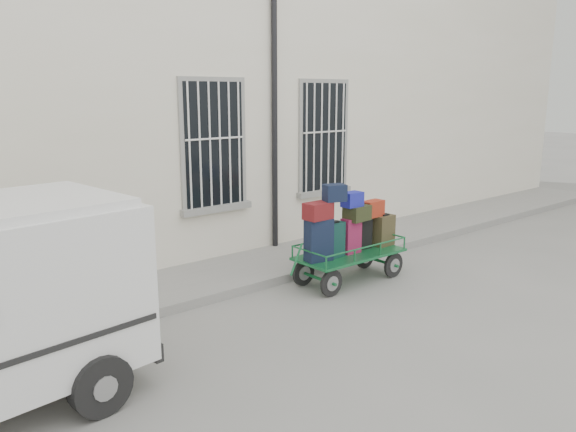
# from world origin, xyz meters

# --- Properties ---
(ground) EXTENTS (80.00, 80.00, 0.00)m
(ground) POSITION_xyz_m (0.00, 0.00, 0.00)
(ground) COLOR slate
(ground) RESTS_ON ground
(building) EXTENTS (24.00, 5.15, 6.00)m
(building) POSITION_xyz_m (0.00, 5.50, 3.00)
(building) COLOR beige
(building) RESTS_ON ground
(sidewalk) EXTENTS (24.00, 1.70, 0.15)m
(sidewalk) POSITION_xyz_m (0.00, 2.20, 0.07)
(sidewalk) COLOR gray
(sidewalk) RESTS_ON ground
(luggage_cart) EXTENTS (2.31, 0.89, 1.73)m
(luggage_cart) POSITION_xyz_m (0.78, 0.75, 0.82)
(luggage_cart) COLOR black
(luggage_cart) RESTS_ON ground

